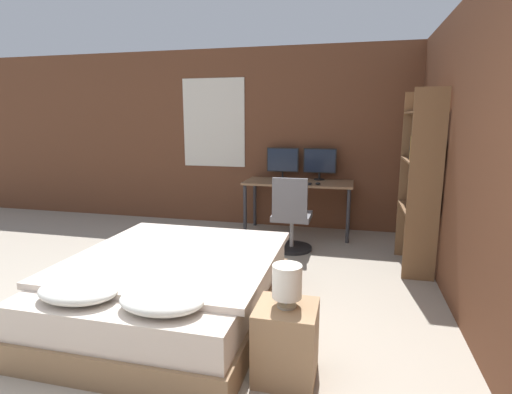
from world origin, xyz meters
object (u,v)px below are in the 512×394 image
Objects in this scene: nightstand at (286,342)px; bedside_lamp at (287,282)px; office_chair at (291,221)px; monitor_right at (320,162)px; bed at (172,287)px; monitor_left at (283,161)px; desk at (298,188)px; bookshelf at (421,174)px; computer_mouse at (318,184)px; keyboard at (296,183)px.

bedside_lamp is (0.00, -0.00, 0.41)m from nightstand.
office_chair is (-0.36, 2.52, -0.26)m from bedside_lamp.
monitor_right reaches higher than nightstand.
bed is 3.11m from monitor_left.
desk reaches higher than bedside_lamp.
bedside_lamp is at bearing -88.24° from monitor_right.
desk is 1.88m from bookshelf.
nightstand is 0.51× the size of office_chair.
bedside_lamp is at bearing -45.00° from nightstand.
monitor_right is 0.54m from computer_mouse.
computer_mouse is (-0.09, 3.08, 0.54)m from nightstand.
bed is 29.23× the size of computer_mouse.
office_chair is at bearing 98.11° from nightstand.
bedside_lamp is 3.34m from desk.
office_chair is at bearing -115.79° from computer_mouse.
keyboard is (0.68, 2.51, 0.52)m from bed.
computer_mouse is at bearing 142.67° from bookshelf.
bookshelf reaches higher than nightstand.
computer_mouse reaches higher than desk.
monitor_left is at bearing 100.50° from nightstand.
keyboard is at bearing 74.80° from bed.
bed is at bearing -103.95° from desk.
desk is 0.40m from computer_mouse.
office_chair is (0.30, -1.04, -0.64)m from monitor_left.
keyboard is at bearing 92.64° from office_chair.
computer_mouse is (0.98, 2.51, 0.53)m from bed.
bedside_lamp is 0.18× the size of desk.
bookshelf is at bearing -37.33° from computer_mouse.
monitor_right is 1.14× the size of keyboard.
nightstand is 3.65m from monitor_right.
nightstand is 2.58m from bookshelf.
bed is at bearing 151.91° from nightstand.
monitor_left reaches higher than computer_mouse.
computer_mouse is at bearing -39.74° from monitor_left.
computer_mouse is (0.57, -0.48, -0.24)m from monitor_left.
monitor_left is at bearing 141.85° from bookshelf.
keyboard is at bearing 148.78° from bookshelf.
computer_mouse is 0.74m from office_chair.
computer_mouse is at bearing 68.65° from bed.
nightstand is 1.03× the size of monitor_right.
bedside_lamp reaches higher than bed.
computer_mouse is (0.02, -0.48, -0.24)m from monitor_right.
office_chair reaches higher than desk.
computer_mouse is at bearing -38.40° from desk.
bedside_lamp is at bearing -88.41° from computer_mouse.
keyboard is (-0.38, 3.08, 0.53)m from nightstand.
nightstand is (1.07, -0.57, -0.02)m from bed.
office_chair reaches higher than keyboard.
monitor_left is 0.24× the size of bookshelf.
computer_mouse is at bearing 0.00° from keyboard.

